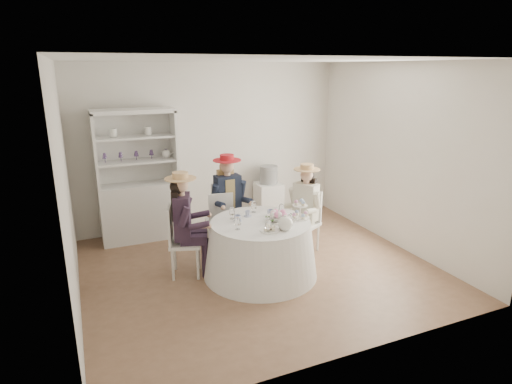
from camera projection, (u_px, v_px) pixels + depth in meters
name	position (u px, v px, depth m)	size (l,w,h in m)	color
ground	(259.00, 268.00, 5.79)	(4.50, 4.50, 0.00)	brown
ceiling	(259.00, 60.00, 5.03)	(4.50, 4.50, 0.00)	white
wall_back	(211.00, 146.00, 7.17)	(4.50, 4.50, 0.00)	silver
wall_front	(353.00, 222.00, 3.64)	(4.50, 4.50, 0.00)	silver
wall_left	(66.00, 191.00, 4.55)	(4.50, 4.50, 0.00)	silver
wall_right	(400.00, 157.00, 6.26)	(4.50, 4.50, 0.00)	silver
tea_table	(260.00, 249.00, 5.52)	(1.48, 1.48, 0.73)	white
hutch	(139.00, 194.00, 6.62)	(1.30, 0.72, 2.03)	silver
side_table	(268.00, 201.00, 7.55)	(0.43, 0.43, 0.67)	silver
hatbox	(269.00, 175.00, 7.42)	(0.31, 0.31, 0.31)	black
guest_left	(184.00, 219.00, 5.40)	(0.56, 0.52, 1.38)	silver
guest_mid	(228.00, 197.00, 6.21)	(0.52, 0.54, 1.42)	silver
guest_right	(305.00, 204.00, 6.10)	(0.56, 0.52, 1.32)	silver
spare_chair	(220.00, 219.00, 6.24)	(0.42, 0.42, 0.90)	silver
teacup_a	(238.00, 219.00, 5.43)	(0.09, 0.09, 0.07)	white
teacup_b	(248.00, 214.00, 5.60)	(0.07, 0.07, 0.07)	white
teacup_c	(271.00, 213.00, 5.63)	(0.09, 0.09, 0.07)	white
flower_bowl	(276.00, 219.00, 5.45)	(0.23, 0.23, 0.06)	white
flower_arrangement	(277.00, 214.00, 5.40)	(0.20, 0.21, 0.08)	pink
table_teapot	(285.00, 223.00, 5.13)	(0.26, 0.18, 0.19)	white
sandwich_plate	(270.00, 230.00, 5.12)	(0.24, 0.24, 0.05)	white
cupcake_stand	(300.00, 212.00, 5.53)	(0.26, 0.26, 0.24)	white
stemware_set	(260.00, 216.00, 5.40)	(0.80, 0.83, 0.15)	white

